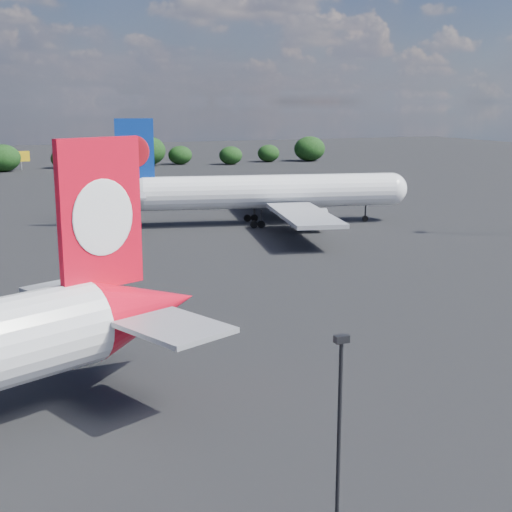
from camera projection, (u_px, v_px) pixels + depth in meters
name	position (u px, v px, depth m)	size (l,w,h in m)	color
ground	(5.00, 254.00, 93.68)	(500.00, 500.00, 0.00)	black
china_southern_airliner	(260.00, 193.00, 114.92)	(52.04, 49.77, 17.09)	white
apron_lamp_post	(338.00, 458.00, 27.28)	(0.55, 0.30, 11.15)	black
billboard_yellow	(21.00, 157.00, 207.52)	(5.00, 0.30, 5.50)	gold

